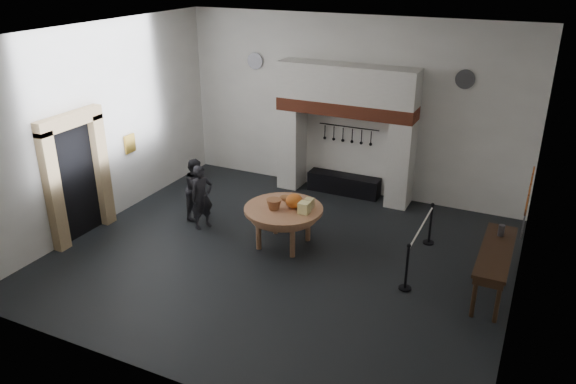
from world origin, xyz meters
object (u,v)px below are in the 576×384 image
at_px(visitor_far, 197,189).
at_px(side_table, 496,251).
at_px(iron_range, 344,184).
at_px(barrier_post_near, 407,268).
at_px(work_table, 284,209).
at_px(barrier_post_far, 430,225).
at_px(visitor_near, 202,197).

distance_m(visitor_far, side_table, 6.74).
relative_size(iron_range, barrier_post_near, 2.11).
height_order(work_table, barrier_post_far, barrier_post_far).
bearing_deg(visitor_near, iron_range, -5.61).
distance_m(iron_range, work_table, 3.29).
bearing_deg(barrier_post_near, work_table, 168.16).
height_order(iron_range, visitor_far, visitor_far).
bearing_deg(visitor_far, iron_range, -46.12).
xyz_separation_m(visitor_near, visitor_far, (-0.40, 0.40, -0.01)).
xyz_separation_m(iron_range, side_table, (4.10, -3.24, 0.62)).
height_order(visitor_far, barrier_post_near, visitor_far).
bearing_deg(visitor_near, side_table, -61.07).
height_order(work_table, visitor_far, visitor_far).
distance_m(side_table, barrier_post_near, 1.62).
bearing_deg(side_table, barrier_post_far, 135.79).
bearing_deg(iron_range, side_table, -38.31).
distance_m(iron_range, visitor_near, 3.98).
distance_m(work_table, barrier_post_far, 3.18).
xyz_separation_m(work_table, visitor_near, (-2.04, -0.03, -0.09)).
bearing_deg(iron_range, work_table, -93.33).
xyz_separation_m(work_table, visitor_far, (-2.44, 0.37, -0.11)).
relative_size(iron_range, barrier_post_far, 2.11).
relative_size(visitor_far, barrier_post_near, 1.63).
distance_m(work_table, barrier_post_near, 2.92).
height_order(iron_range, work_table, work_table).
bearing_deg(barrier_post_near, side_table, 21.76).
bearing_deg(side_table, barrier_post_near, -158.24).
xyz_separation_m(iron_range, barrier_post_near, (2.64, -3.82, 0.20)).
relative_size(work_table, side_table, 0.76).
bearing_deg(barrier_post_near, barrier_post_far, 90.00).
relative_size(side_table, barrier_post_near, 2.44).
bearing_deg(barrier_post_near, iron_range, 124.66).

